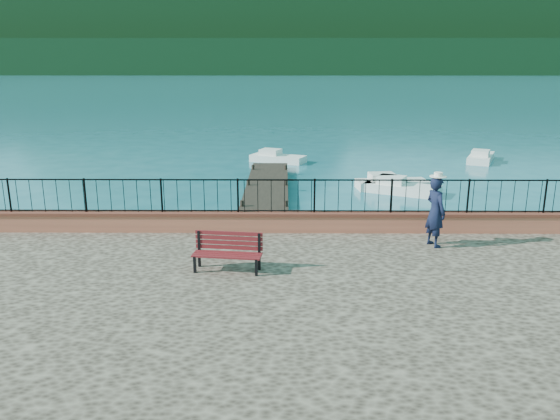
{
  "coord_description": "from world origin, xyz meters",
  "views": [
    {
      "loc": [
        -1.16,
        -11.51,
        5.94
      ],
      "look_at": [
        -1.28,
        2.0,
        2.3
      ],
      "focal_mm": 35.0,
      "sensor_mm": 36.0,
      "label": 1
    }
  ],
  "objects_px": {
    "boat_0": "(147,225)",
    "boat_1": "(402,185)",
    "person": "(435,212)",
    "boat_4": "(278,156)",
    "boat_2": "(392,181)",
    "boat_5": "(481,155)",
    "park_bench": "(228,259)"
  },
  "relations": [
    {
      "from": "boat_0",
      "to": "boat_4",
      "type": "bearing_deg",
      "value": 64.96
    },
    {
      "from": "park_bench",
      "to": "boat_0",
      "type": "xyz_separation_m",
      "value": [
        -3.54,
        6.39,
        -1.08
      ]
    },
    {
      "from": "boat_2",
      "to": "boat_0",
      "type": "bearing_deg",
      "value": -149.05
    },
    {
      "from": "park_bench",
      "to": "boat_4",
      "type": "distance_m",
      "value": 21.51
    },
    {
      "from": "boat_0",
      "to": "boat_1",
      "type": "distance_m",
      "value": 12.38
    },
    {
      "from": "park_bench",
      "to": "boat_0",
      "type": "distance_m",
      "value": 7.38
    },
    {
      "from": "boat_0",
      "to": "boat_2",
      "type": "height_order",
      "value": "same"
    },
    {
      "from": "person",
      "to": "boat_0",
      "type": "xyz_separation_m",
      "value": [
        -8.88,
        4.52,
        -1.74
      ]
    },
    {
      "from": "person",
      "to": "boat_1",
      "type": "xyz_separation_m",
      "value": [
        1.55,
        11.19,
        -1.74
      ]
    },
    {
      "from": "boat_0",
      "to": "boat_5",
      "type": "height_order",
      "value": "same"
    },
    {
      "from": "boat_1",
      "to": "park_bench",
      "type": "bearing_deg",
      "value": -90.58
    },
    {
      "from": "boat_1",
      "to": "boat_0",
      "type": "bearing_deg",
      "value": -120.16
    },
    {
      "from": "person",
      "to": "boat_4",
      "type": "distance_m",
      "value": 20.15
    },
    {
      "from": "boat_0",
      "to": "boat_4",
      "type": "height_order",
      "value": "same"
    },
    {
      "from": "park_bench",
      "to": "boat_2",
      "type": "height_order",
      "value": "park_bench"
    },
    {
      "from": "boat_4",
      "to": "person",
      "type": "bearing_deg",
      "value": -53.7
    },
    {
      "from": "boat_1",
      "to": "boat_4",
      "type": "xyz_separation_m",
      "value": [
        -5.96,
        8.4,
        0.0
      ]
    },
    {
      "from": "person",
      "to": "boat_2",
      "type": "height_order",
      "value": "person"
    },
    {
      "from": "boat_2",
      "to": "boat_4",
      "type": "height_order",
      "value": "same"
    },
    {
      "from": "boat_4",
      "to": "boat_1",
      "type": "bearing_deg",
      "value": -31.03
    },
    {
      "from": "boat_0",
      "to": "boat_4",
      "type": "xyz_separation_m",
      "value": [
        4.47,
        15.07,
        0.0
      ]
    },
    {
      "from": "person",
      "to": "boat_4",
      "type": "xyz_separation_m",
      "value": [
        -4.41,
        19.59,
        -1.74
      ]
    },
    {
      "from": "park_bench",
      "to": "boat_0",
      "type": "bearing_deg",
      "value": 126.27
    },
    {
      "from": "boat_0",
      "to": "boat_5",
      "type": "bearing_deg",
      "value": 33.42
    },
    {
      "from": "boat_2",
      "to": "boat_5",
      "type": "relative_size",
      "value": 0.97
    },
    {
      "from": "boat_0",
      "to": "boat_2",
      "type": "distance_m",
      "value": 12.7
    },
    {
      "from": "park_bench",
      "to": "boat_5",
      "type": "height_order",
      "value": "park_bench"
    },
    {
      "from": "park_bench",
      "to": "person",
      "type": "bearing_deg",
      "value": 26.61
    },
    {
      "from": "boat_0",
      "to": "boat_1",
      "type": "xyz_separation_m",
      "value": [
        10.43,
        6.67,
        0.0
      ]
    },
    {
      "from": "boat_2",
      "to": "boat_4",
      "type": "bearing_deg",
      "value": 121.31
    },
    {
      "from": "park_bench",
      "to": "boat_2",
      "type": "bearing_deg",
      "value": 72.1
    },
    {
      "from": "boat_1",
      "to": "boat_5",
      "type": "relative_size",
      "value": 0.99
    }
  ]
}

